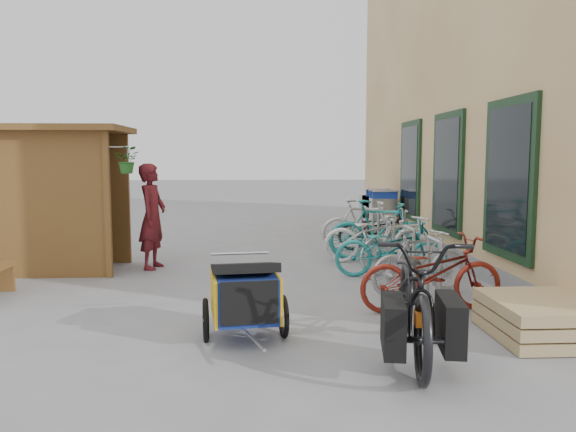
{
  "coord_description": "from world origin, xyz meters",
  "views": [
    {
      "loc": [
        0.05,
        -6.99,
        1.89
      ],
      "look_at": [
        0.5,
        1.5,
        1.0
      ],
      "focal_mm": 35.0,
      "sensor_mm": 36.0,
      "label": 1
    }
  ],
  "objects_px": {
    "kiosk": "(57,178)",
    "pallet_stack": "(540,318)",
    "shopping_carts": "(377,207)",
    "bike_0": "(431,273)",
    "bike_1": "(419,262)",
    "child_trailer": "(245,293)",
    "bike_2": "(391,249)",
    "bike_4": "(376,236)",
    "bike_6": "(378,230)",
    "cargo_bike": "(416,295)",
    "bike_3": "(402,244)",
    "bike_5": "(379,230)",
    "bike_7": "(363,224)",
    "person_kiosk": "(152,216)"
  },
  "relations": [
    {
      "from": "kiosk",
      "to": "pallet_stack",
      "type": "distance_m",
      "value": 7.5
    },
    {
      "from": "shopping_carts",
      "to": "bike_0",
      "type": "height_order",
      "value": "shopping_carts"
    },
    {
      "from": "pallet_stack",
      "to": "bike_1",
      "type": "distance_m",
      "value": 2.08
    },
    {
      "from": "child_trailer",
      "to": "pallet_stack",
      "type": "bearing_deg",
      "value": -10.44
    },
    {
      "from": "bike_2",
      "to": "bike_1",
      "type": "bearing_deg",
      "value": -165.25
    },
    {
      "from": "pallet_stack",
      "to": "child_trailer",
      "type": "distance_m",
      "value": 3.11
    },
    {
      "from": "bike_0",
      "to": "bike_2",
      "type": "xyz_separation_m",
      "value": [
        -0.04,
        1.97,
        -0.01
      ]
    },
    {
      "from": "kiosk",
      "to": "bike_4",
      "type": "relative_size",
      "value": 1.34
    },
    {
      "from": "pallet_stack",
      "to": "bike_6",
      "type": "relative_size",
      "value": 0.74
    },
    {
      "from": "pallet_stack",
      "to": "cargo_bike",
      "type": "bearing_deg",
      "value": -163.23
    },
    {
      "from": "child_trailer",
      "to": "bike_0",
      "type": "distance_m",
      "value": 2.44
    },
    {
      "from": "pallet_stack",
      "to": "bike_3",
      "type": "bearing_deg",
      "value": 100.18
    },
    {
      "from": "bike_5",
      "to": "bike_4",
      "type": "bearing_deg",
      "value": 162.88
    },
    {
      "from": "child_trailer",
      "to": "bike_7",
      "type": "xyz_separation_m",
      "value": [
        2.29,
        5.6,
        0.04
      ]
    },
    {
      "from": "shopping_carts",
      "to": "bike_3",
      "type": "distance_m",
      "value": 4.83
    },
    {
      "from": "bike_5",
      "to": "bike_7",
      "type": "height_order",
      "value": "bike_5"
    },
    {
      "from": "shopping_carts",
      "to": "cargo_bike",
      "type": "bearing_deg",
      "value": -99.65
    },
    {
      "from": "pallet_stack",
      "to": "bike_2",
      "type": "height_order",
      "value": "bike_2"
    },
    {
      "from": "bike_3",
      "to": "bike_6",
      "type": "xyz_separation_m",
      "value": [
        0.06,
        2.14,
        -0.06
      ]
    },
    {
      "from": "pallet_stack",
      "to": "bike_0",
      "type": "relative_size",
      "value": 0.66
    },
    {
      "from": "child_trailer",
      "to": "bike_4",
      "type": "distance_m",
      "value": 4.72
    },
    {
      "from": "shopping_carts",
      "to": "bike_2",
      "type": "relative_size",
      "value": 0.99
    },
    {
      "from": "bike_2",
      "to": "bike_6",
      "type": "height_order",
      "value": "bike_2"
    },
    {
      "from": "bike_4",
      "to": "bike_7",
      "type": "height_order",
      "value": "bike_7"
    },
    {
      "from": "person_kiosk",
      "to": "bike_6",
      "type": "relative_size",
      "value": 1.1
    },
    {
      "from": "person_kiosk",
      "to": "bike_6",
      "type": "distance_m",
      "value": 4.5
    },
    {
      "from": "shopping_carts",
      "to": "bike_7",
      "type": "xyz_separation_m",
      "value": [
        -0.8,
        -2.39,
        -0.14
      ]
    },
    {
      "from": "pallet_stack",
      "to": "bike_4",
      "type": "relative_size",
      "value": 0.65
    },
    {
      "from": "kiosk",
      "to": "bike_0",
      "type": "relative_size",
      "value": 1.38
    },
    {
      "from": "person_kiosk",
      "to": "bike_3",
      "type": "xyz_separation_m",
      "value": [
        4.14,
        -0.61,
        -0.41
      ]
    },
    {
      "from": "child_trailer",
      "to": "bike_6",
      "type": "height_order",
      "value": "child_trailer"
    },
    {
      "from": "child_trailer",
      "to": "bike_5",
      "type": "xyz_separation_m",
      "value": [
        2.36,
        4.37,
        0.08
      ]
    },
    {
      "from": "bike_7",
      "to": "bike_0",
      "type": "bearing_deg",
      "value": 179.76
    },
    {
      "from": "cargo_bike",
      "to": "person_kiosk",
      "type": "bearing_deg",
      "value": 136.27
    },
    {
      "from": "pallet_stack",
      "to": "bike_3",
      "type": "xyz_separation_m",
      "value": [
        -0.6,
        3.36,
        0.27
      ]
    },
    {
      "from": "kiosk",
      "to": "bike_6",
      "type": "distance_m",
      "value": 6.07
    },
    {
      "from": "bike_3",
      "to": "bike_5",
      "type": "xyz_separation_m",
      "value": [
        -0.13,
        1.17,
        0.08
      ]
    },
    {
      "from": "bike_0",
      "to": "shopping_carts",
      "type": "bearing_deg",
      "value": -12.12
    },
    {
      "from": "child_trailer",
      "to": "bike_6",
      "type": "distance_m",
      "value": 5.92
    },
    {
      "from": "kiosk",
      "to": "pallet_stack",
      "type": "relative_size",
      "value": 2.08
    },
    {
      "from": "bike_2",
      "to": "bike_3",
      "type": "relative_size",
      "value": 1.09
    },
    {
      "from": "pallet_stack",
      "to": "shopping_carts",
      "type": "distance_m",
      "value": 8.15
    },
    {
      "from": "person_kiosk",
      "to": "bike_2",
      "type": "bearing_deg",
      "value": -91.89
    },
    {
      "from": "shopping_carts",
      "to": "bike_4",
      "type": "bearing_deg",
      "value": -102.39
    },
    {
      "from": "bike_6",
      "to": "shopping_carts",
      "type": "bearing_deg",
      "value": 6.36
    },
    {
      "from": "shopping_carts",
      "to": "bike_3",
      "type": "height_order",
      "value": "shopping_carts"
    },
    {
      "from": "cargo_bike",
      "to": "bike_1",
      "type": "relative_size",
      "value": 1.55
    },
    {
      "from": "cargo_bike",
      "to": "bike_3",
      "type": "height_order",
      "value": "cargo_bike"
    },
    {
      "from": "shopping_carts",
      "to": "child_trailer",
      "type": "bearing_deg",
      "value": -111.18
    },
    {
      "from": "bike_3",
      "to": "bike_4",
      "type": "xyz_separation_m",
      "value": [
        -0.24,
        0.94,
        0.01
      ]
    }
  ]
}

